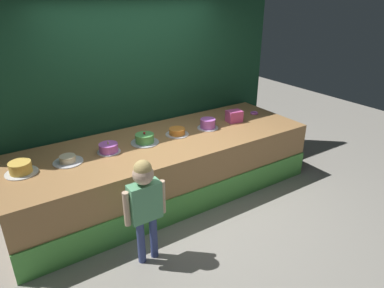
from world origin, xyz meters
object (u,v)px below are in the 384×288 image
(child_figure, at_px, (145,198))
(cake_far_left, at_px, (21,168))
(cake_center_left, at_px, (109,148))
(pink_box, at_px, (234,116))
(cake_right, at_px, (177,132))
(donut, at_px, (254,113))
(cake_center_right, at_px, (145,139))
(cake_left, at_px, (68,160))
(cake_far_right, at_px, (208,124))

(child_figure, relative_size, cake_far_left, 3.42)
(cake_center_left, bearing_deg, pink_box, -0.32)
(cake_center_left, distance_m, cake_right, 0.97)
(cake_center_left, bearing_deg, child_figure, -92.93)
(pink_box, bearing_deg, cake_center_left, 179.68)
(donut, xyz_separation_m, cake_far_left, (-3.40, -0.06, 0.05))
(pink_box, height_order, cake_center_right, pink_box)
(pink_box, distance_m, cake_left, 2.43)
(cake_far_left, relative_size, cake_left, 1.01)
(pink_box, relative_size, cake_center_right, 0.61)
(cake_left, bearing_deg, cake_far_left, 178.27)
(donut, relative_size, cake_center_left, 0.45)
(cake_center_right, bearing_deg, cake_far_left, 179.98)
(donut, xyz_separation_m, cake_center_right, (-1.94, -0.07, 0.04))
(cake_far_left, bearing_deg, pink_box, -0.45)
(child_figure, height_order, cake_far_left, child_figure)
(donut, distance_m, cake_center_right, 1.94)
(cake_center_left, height_order, cake_far_right, cake_center_left)
(cake_left, distance_m, cake_center_left, 0.49)
(child_figure, distance_m, cake_center_right, 1.22)
(cake_right, relative_size, cake_far_right, 1.06)
(pink_box, bearing_deg, cake_left, 179.81)
(pink_box, relative_size, cake_right, 0.69)
(donut, distance_m, cake_right, 1.46)
(cake_center_left, bearing_deg, cake_far_left, 179.30)
(pink_box, distance_m, cake_center_left, 1.94)
(cake_far_left, xyz_separation_m, cake_left, (0.49, -0.01, -0.03))
(cake_far_left, bearing_deg, cake_center_left, -0.70)
(cake_far_left, relative_size, cake_right, 1.07)
(child_figure, relative_size, cake_center_left, 4.15)
(donut, height_order, cake_center_left, cake_center_left)
(pink_box, relative_size, donut, 1.75)
(cake_center_right, distance_m, cake_far_right, 0.97)
(pink_box, distance_m, cake_far_right, 0.49)
(pink_box, bearing_deg, cake_center_right, 179.12)
(cake_center_right, distance_m, cake_right, 0.49)
(cake_far_left, bearing_deg, donut, 1.09)
(child_figure, distance_m, pink_box, 2.27)
(pink_box, height_order, cake_left, pink_box)
(child_figure, bearing_deg, cake_center_right, 63.66)
(child_figure, relative_size, pink_box, 5.29)
(cake_left, height_order, cake_right, cake_right)
(pink_box, xyz_separation_m, cake_far_right, (-0.49, -0.01, -0.02))
(cake_far_right, bearing_deg, cake_right, 175.94)
(donut, relative_size, cake_center_right, 0.35)
(cake_far_right, bearing_deg, cake_left, 179.58)
(child_figure, distance_m, cake_center_left, 1.09)
(cake_far_left, height_order, cake_right, cake_far_left)
(child_figure, bearing_deg, pink_box, 28.18)
(cake_center_left, bearing_deg, cake_far_right, -0.68)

